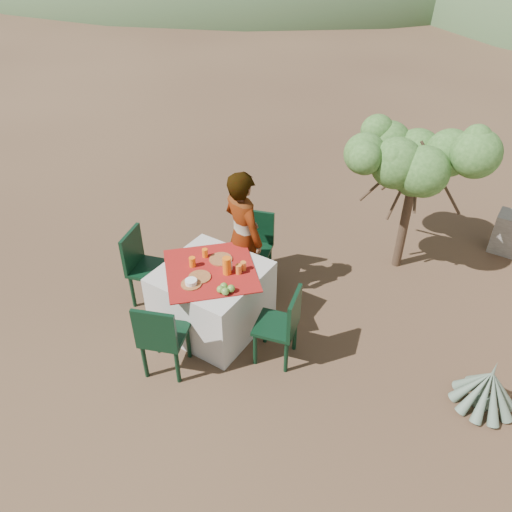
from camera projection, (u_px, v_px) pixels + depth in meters
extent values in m
plane|color=#3E291C|center=(207.00, 328.00, 5.60)|extent=(160.00, 160.00, 0.00)
cube|color=beige|center=(212.00, 298.00, 5.44)|extent=(1.02, 1.02, 0.75)
cube|color=maroon|center=(211.00, 270.00, 5.21)|extent=(1.30, 1.30, 0.01)
cylinder|color=black|center=(237.00, 270.00, 6.10)|extent=(0.04, 0.04, 0.44)
cylinder|color=black|center=(263.00, 274.00, 6.03)|extent=(0.04, 0.04, 0.44)
cylinder|color=black|center=(245.00, 255.00, 6.35)|extent=(0.04, 0.04, 0.44)
cylinder|color=black|center=(270.00, 259.00, 6.28)|extent=(0.04, 0.04, 0.44)
cube|color=black|center=(254.00, 250.00, 6.06)|extent=(0.51, 0.51, 0.04)
cube|color=black|center=(258.00, 226.00, 6.07)|extent=(0.40, 0.16, 0.43)
cylinder|color=black|center=(188.00, 341.00, 5.12)|extent=(0.04, 0.04, 0.45)
cylinder|color=black|center=(157.00, 336.00, 5.17)|extent=(0.04, 0.04, 0.45)
cylinder|color=black|center=(177.00, 366.00, 4.85)|extent=(0.04, 0.04, 0.45)
cylinder|color=black|center=(145.00, 360.00, 4.91)|extent=(0.04, 0.04, 0.45)
cube|color=black|center=(164.00, 335.00, 4.88)|extent=(0.54, 0.54, 0.04)
cube|color=black|center=(155.00, 330.00, 4.59)|extent=(0.40, 0.19, 0.44)
cylinder|color=black|center=(160.00, 296.00, 5.68)|extent=(0.04, 0.04, 0.46)
cylinder|color=black|center=(172.00, 278.00, 5.95)|extent=(0.04, 0.04, 0.46)
cylinder|color=black|center=(132.00, 291.00, 5.76)|extent=(0.04, 0.04, 0.46)
cylinder|color=black|center=(146.00, 273.00, 6.03)|extent=(0.04, 0.04, 0.46)
cube|color=black|center=(150.00, 269.00, 5.72)|extent=(0.53, 0.53, 0.04)
cube|color=black|center=(132.00, 249.00, 5.62)|extent=(0.16, 0.42, 0.45)
cylinder|color=black|center=(265.00, 327.00, 5.30)|extent=(0.04, 0.04, 0.43)
cylinder|color=black|center=(255.00, 348.00, 5.05)|extent=(0.04, 0.04, 0.43)
cylinder|color=black|center=(295.00, 334.00, 5.21)|extent=(0.04, 0.04, 0.43)
cylinder|color=black|center=(286.00, 356.00, 4.96)|extent=(0.04, 0.04, 0.43)
cube|color=black|center=(276.00, 326.00, 5.00)|extent=(0.49, 0.49, 0.04)
cube|color=black|center=(294.00, 313.00, 4.82)|extent=(0.13, 0.40, 0.42)
imported|color=#8C6651|center=(243.00, 237.00, 5.63)|extent=(0.69, 0.56, 1.62)
cylinder|color=#483024|center=(405.00, 222.00, 6.18)|extent=(0.11, 0.11, 1.31)
sphere|color=#2D551F|center=(414.00, 174.00, 5.79)|extent=(0.56, 0.56, 0.56)
sphere|color=#2D551F|center=(463.00, 174.00, 5.48)|extent=(0.52, 0.52, 0.52)
sphere|color=#2D551F|center=(380.00, 155.00, 6.01)|extent=(0.49, 0.49, 0.49)
sphere|color=#2D551F|center=(439.00, 146.00, 5.99)|extent=(0.51, 0.51, 0.51)
sphere|color=#2D551F|center=(406.00, 188.00, 5.43)|extent=(0.45, 0.45, 0.45)
sphere|color=slate|center=(481.00, 401.00, 4.73)|extent=(0.20, 0.20, 0.20)
cone|color=slate|center=(489.00, 383.00, 4.58)|extent=(0.11, 0.11, 0.57)
cone|color=slate|center=(500.00, 397.00, 4.54)|extent=(0.35, 0.18, 0.49)
cone|color=slate|center=(502.00, 391.00, 4.60)|extent=(0.35, 0.20, 0.49)
cone|color=slate|center=(497.00, 384.00, 4.66)|extent=(0.25, 0.31, 0.50)
cone|color=slate|center=(489.00, 379.00, 4.71)|extent=(0.12, 0.35, 0.48)
cone|color=slate|center=(481.00, 377.00, 4.73)|extent=(0.27, 0.31, 0.50)
cone|color=slate|center=(474.00, 380.00, 4.70)|extent=(0.35, 0.18, 0.49)
cone|color=slate|center=(472.00, 386.00, 4.65)|extent=(0.35, 0.20, 0.49)
cone|color=slate|center=(476.00, 392.00, 4.58)|extent=(0.25, 0.31, 0.50)
cone|color=slate|center=(484.00, 398.00, 4.53)|extent=(0.12, 0.35, 0.48)
cone|color=slate|center=(493.00, 399.00, 4.52)|extent=(0.27, 0.31, 0.50)
cylinder|color=brown|center=(221.00, 259.00, 5.35)|extent=(0.25, 0.25, 0.01)
cylinder|color=brown|center=(200.00, 277.00, 5.10)|extent=(0.23, 0.23, 0.01)
cylinder|color=orange|center=(205.00, 253.00, 5.37)|extent=(0.06, 0.06, 0.10)
cylinder|color=orange|center=(192.00, 262.00, 5.23)|extent=(0.07, 0.07, 0.11)
cylinder|color=orange|center=(227.00, 266.00, 5.10)|extent=(0.09, 0.09, 0.20)
cylinder|color=brown|center=(191.00, 284.00, 5.01)|extent=(0.21, 0.21, 0.01)
cylinder|color=white|center=(191.00, 282.00, 4.99)|extent=(0.12, 0.12, 0.04)
cylinder|color=orange|center=(239.00, 269.00, 5.13)|extent=(0.07, 0.07, 0.10)
cylinder|color=orange|center=(243.00, 266.00, 5.19)|extent=(0.06, 0.06, 0.10)
cube|color=white|center=(228.00, 266.00, 5.18)|extent=(0.09, 0.06, 0.10)
sphere|color=olive|center=(224.00, 286.00, 4.93)|extent=(0.08, 0.08, 0.08)
sphere|color=olive|center=(231.00, 289.00, 4.90)|extent=(0.08, 0.08, 0.08)
sphere|color=olive|center=(225.00, 291.00, 4.86)|extent=(0.08, 0.08, 0.08)
sphere|color=olive|center=(221.00, 289.00, 4.89)|extent=(0.08, 0.08, 0.08)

